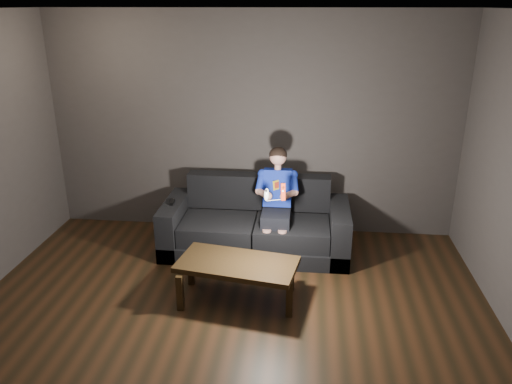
# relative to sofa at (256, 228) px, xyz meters

# --- Properties ---
(floor) EXTENTS (5.00, 5.00, 0.00)m
(floor) POSITION_rel_sofa_xyz_m (-0.11, -1.87, -0.27)
(floor) COLOR black
(floor) RESTS_ON ground
(back_wall) EXTENTS (5.00, 0.04, 2.70)m
(back_wall) POSITION_rel_sofa_xyz_m (-0.11, 0.63, 1.08)
(back_wall) COLOR #3E3837
(back_wall) RESTS_ON ground
(ceiling) EXTENTS (5.00, 5.00, 0.02)m
(ceiling) POSITION_rel_sofa_xyz_m (-0.11, -1.87, 2.43)
(ceiling) COLOR white
(ceiling) RESTS_ON back_wall
(sofa) EXTENTS (2.14, 0.92, 0.83)m
(sofa) POSITION_rel_sofa_xyz_m (0.00, 0.00, 0.00)
(sofa) COLOR black
(sofa) RESTS_ON floor
(child) EXTENTS (0.48, 0.59, 1.18)m
(child) POSITION_rel_sofa_xyz_m (0.24, -0.05, 0.45)
(child) COLOR black
(child) RESTS_ON sofa
(wii_remote_red) EXTENTS (0.06, 0.07, 0.18)m
(wii_remote_red) POSITION_rel_sofa_xyz_m (0.33, -0.51, 0.66)
(wii_remote_red) COLOR red
(wii_remote_red) RESTS_ON child
(nunchuk_white) EXTENTS (0.06, 0.09, 0.14)m
(nunchuk_white) POSITION_rel_sofa_xyz_m (0.16, -0.50, 0.63)
(nunchuk_white) COLOR white
(nunchuk_white) RESTS_ON child
(wii_remote_black) EXTENTS (0.06, 0.16, 0.03)m
(wii_remote_black) POSITION_rel_sofa_xyz_m (-0.96, -0.08, 0.33)
(wii_remote_black) COLOR black
(wii_remote_black) RESTS_ON sofa
(coffee_table) EXTENTS (1.22, 0.75, 0.41)m
(coffee_table) POSITION_rel_sofa_xyz_m (-0.07, -1.08, 0.09)
(coffee_table) COLOR black
(coffee_table) RESTS_ON floor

